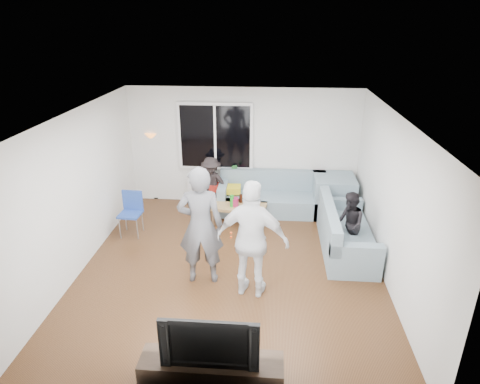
# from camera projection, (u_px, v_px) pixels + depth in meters

# --- Properties ---
(floor) EXTENTS (5.00, 5.50, 0.04)m
(floor) POSITION_uv_depth(u_px,v_px,m) (231.00, 269.00, 7.05)
(floor) COLOR #56351C
(floor) RESTS_ON ground
(ceiling) EXTENTS (5.00, 5.50, 0.04)m
(ceiling) POSITION_uv_depth(u_px,v_px,m) (230.00, 115.00, 6.02)
(ceiling) COLOR white
(ceiling) RESTS_ON ground
(wall_back) EXTENTS (5.00, 0.04, 2.60)m
(wall_back) POSITION_uv_depth(u_px,v_px,m) (243.00, 147.00, 9.08)
(wall_back) COLOR silver
(wall_back) RESTS_ON ground
(wall_front) EXTENTS (5.00, 0.04, 2.60)m
(wall_front) POSITION_uv_depth(u_px,v_px,m) (202.00, 313.00, 3.99)
(wall_front) COLOR silver
(wall_front) RESTS_ON ground
(wall_left) EXTENTS (0.04, 5.50, 2.60)m
(wall_left) POSITION_uv_depth(u_px,v_px,m) (76.00, 193.00, 6.72)
(wall_left) COLOR silver
(wall_left) RESTS_ON ground
(wall_right) EXTENTS (0.04, 5.50, 2.60)m
(wall_right) POSITION_uv_depth(u_px,v_px,m) (394.00, 203.00, 6.35)
(wall_right) COLOR silver
(wall_right) RESTS_ON ground
(window_frame) EXTENTS (1.62, 0.06, 1.47)m
(window_frame) POSITION_uv_depth(u_px,v_px,m) (215.00, 137.00, 8.95)
(window_frame) COLOR white
(window_frame) RESTS_ON wall_back
(window_glass) EXTENTS (1.50, 0.02, 1.35)m
(window_glass) POSITION_uv_depth(u_px,v_px,m) (215.00, 137.00, 8.92)
(window_glass) COLOR black
(window_glass) RESTS_ON window_frame
(window_mullion) EXTENTS (0.05, 0.03, 1.35)m
(window_mullion) POSITION_uv_depth(u_px,v_px,m) (215.00, 137.00, 8.91)
(window_mullion) COLOR white
(window_mullion) RESTS_ON window_frame
(radiator) EXTENTS (1.30, 0.12, 0.62)m
(radiator) POSITION_uv_depth(u_px,v_px,m) (216.00, 190.00, 9.40)
(radiator) COLOR silver
(radiator) RESTS_ON floor
(potted_plant) EXTENTS (0.20, 0.17, 0.33)m
(potted_plant) POSITION_uv_depth(u_px,v_px,m) (233.00, 171.00, 9.16)
(potted_plant) COLOR #26612A
(potted_plant) RESTS_ON radiator
(vase) EXTENTS (0.16, 0.16, 0.17)m
(vase) POSITION_uv_depth(u_px,v_px,m) (213.00, 174.00, 9.22)
(vase) COLOR silver
(vase) RESTS_ON radiator
(sofa_back_section) EXTENTS (2.30, 0.85, 0.85)m
(sofa_back_section) POSITION_uv_depth(u_px,v_px,m) (272.00, 194.00, 8.91)
(sofa_back_section) COLOR slate
(sofa_back_section) RESTS_ON floor
(sofa_right_section) EXTENTS (2.00, 0.85, 0.85)m
(sofa_right_section) POSITION_uv_depth(u_px,v_px,m) (347.00, 229.00, 7.44)
(sofa_right_section) COLOR slate
(sofa_right_section) RESTS_ON floor
(sofa_corner) EXTENTS (0.85, 0.85, 0.85)m
(sofa_corner) POSITION_uv_depth(u_px,v_px,m) (333.00, 196.00, 8.82)
(sofa_corner) COLOR slate
(sofa_corner) RESTS_ON floor
(cushion_yellow) EXTENTS (0.40, 0.34, 0.14)m
(cushion_yellow) POSITION_uv_depth(u_px,v_px,m) (232.00, 189.00, 8.93)
(cushion_yellow) COLOR gold
(cushion_yellow) RESTS_ON sofa_back_section
(cushion_red) EXTENTS (0.41, 0.36, 0.13)m
(cushion_red) POSITION_uv_depth(u_px,v_px,m) (219.00, 187.00, 9.02)
(cushion_red) COLOR maroon
(cushion_red) RESTS_ON sofa_back_section
(coffee_table) EXTENTS (1.18, 0.77, 0.40)m
(coffee_table) POSITION_uv_depth(u_px,v_px,m) (239.00, 214.00, 8.53)
(coffee_table) COLOR #A98151
(coffee_table) RESTS_ON floor
(pitcher) EXTENTS (0.17, 0.17, 0.17)m
(pitcher) POSITION_uv_depth(u_px,v_px,m) (234.00, 202.00, 8.37)
(pitcher) COLOR #991B45
(pitcher) RESTS_ON coffee_table
(side_chair) EXTENTS (0.43, 0.43, 0.86)m
(side_chair) POSITION_uv_depth(u_px,v_px,m) (130.00, 215.00, 7.96)
(side_chair) COLOR #224094
(side_chair) RESTS_ON floor
(floor_lamp) EXTENTS (0.32, 0.32, 1.56)m
(floor_lamp) POSITION_uv_depth(u_px,v_px,m) (154.00, 166.00, 9.49)
(floor_lamp) COLOR orange
(floor_lamp) RESTS_ON floor
(player_left) EXTENTS (0.74, 0.51, 1.94)m
(player_left) POSITION_uv_depth(u_px,v_px,m) (201.00, 226.00, 6.37)
(player_left) COLOR #4B4C50
(player_left) RESTS_ON floor
(player_right) EXTENTS (1.15, 0.65, 1.85)m
(player_right) POSITION_uv_depth(u_px,v_px,m) (253.00, 240.00, 6.06)
(player_right) COLOR silver
(player_right) RESTS_ON floor
(spectator_right) EXTENTS (0.51, 0.62, 1.17)m
(spectator_right) POSITION_uv_depth(u_px,v_px,m) (349.00, 224.00, 7.26)
(spectator_right) COLOR black
(spectator_right) RESTS_ON floor
(spectator_back) EXTENTS (0.87, 0.65, 1.20)m
(spectator_back) POSITION_uv_depth(u_px,v_px,m) (211.00, 184.00, 8.97)
(spectator_back) COLOR black
(spectator_back) RESTS_ON floor
(tv_console) EXTENTS (1.60, 0.40, 0.44)m
(tv_console) POSITION_uv_depth(u_px,v_px,m) (212.00, 375.00, 4.66)
(tv_console) COLOR #2F2117
(tv_console) RESTS_ON floor
(television) EXTENTS (1.07, 0.14, 0.62)m
(television) POSITION_uv_depth(u_px,v_px,m) (210.00, 338.00, 4.45)
(television) COLOR black
(television) RESTS_ON tv_console
(bottle_c) EXTENTS (0.07, 0.07, 0.18)m
(bottle_c) POSITION_uv_depth(u_px,v_px,m) (241.00, 198.00, 8.52)
(bottle_c) COLOR black
(bottle_c) RESTS_ON coffee_table
(bottle_d) EXTENTS (0.07, 0.07, 0.27)m
(bottle_d) POSITION_uv_depth(u_px,v_px,m) (251.00, 200.00, 8.34)
(bottle_d) COLOR orange
(bottle_d) RESTS_ON coffee_table
(bottle_b) EXTENTS (0.08, 0.08, 0.25)m
(bottle_b) POSITION_uv_depth(u_px,v_px,m) (232.00, 201.00, 8.31)
(bottle_b) COLOR green
(bottle_b) RESTS_ON coffee_table
(bottle_e) EXTENTS (0.07, 0.07, 0.19)m
(bottle_e) POSITION_uv_depth(u_px,v_px,m) (254.00, 199.00, 8.50)
(bottle_e) COLOR black
(bottle_e) RESTS_ON coffee_table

